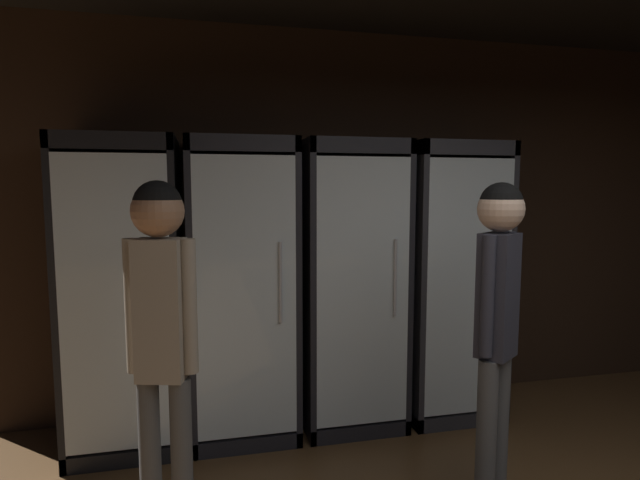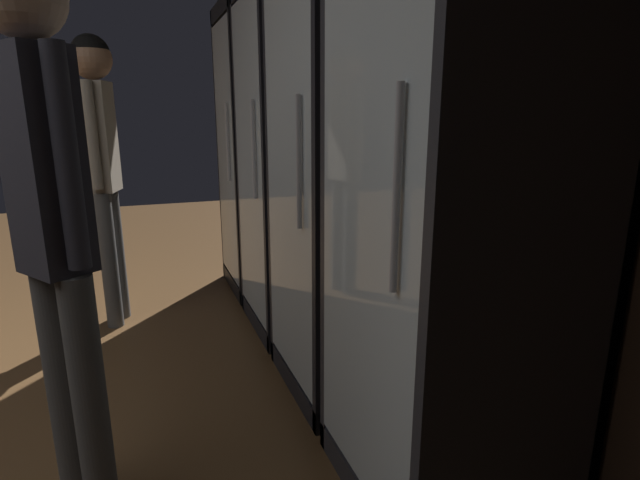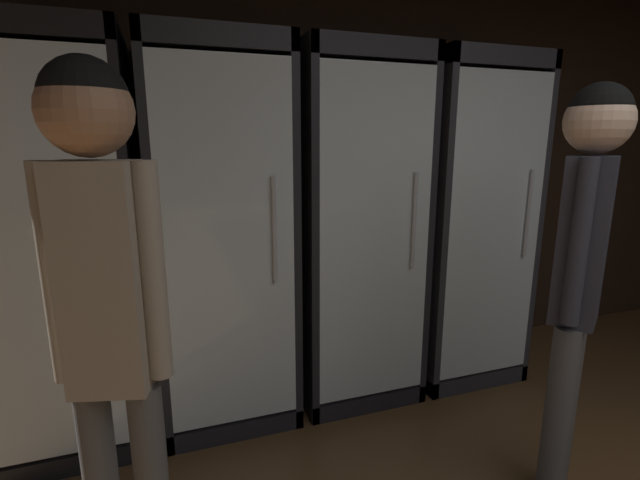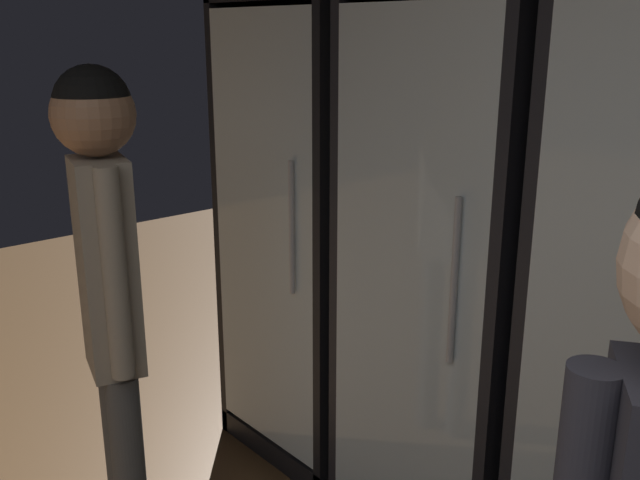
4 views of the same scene
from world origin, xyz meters
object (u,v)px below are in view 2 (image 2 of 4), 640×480
object	(u,v)px
cooler_center	(365,185)
cooler_right	(469,215)
shopper_near	(100,144)
shopper_far	(47,183)
cooler_left	(309,167)
cooler_far_left	(276,158)

from	to	relation	value
cooler_center	cooler_right	size ratio (longest dim) A/B	1.00
shopper_near	shopper_far	bearing A→B (deg)	-1.94
shopper_near	cooler_left	bearing A→B (deg)	69.41
cooler_far_left	cooler_center	xyz separation A→B (m)	(1.49, -0.00, -0.00)
cooler_center	shopper_far	world-z (taller)	cooler_center
cooler_far_left	cooler_right	xyz separation A→B (m)	(2.23, -0.00, 0.00)
cooler_far_left	shopper_far	distance (m)	2.25
shopper_near	cooler_center	bearing A→B (deg)	44.08
cooler_far_left	cooler_left	bearing A→B (deg)	-0.12
shopper_far	cooler_far_left	bearing A→B (deg)	148.24
cooler_far_left	cooler_left	distance (m)	0.74
cooler_center	cooler_left	bearing A→B (deg)	-179.89
cooler_center	cooler_right	bearing A→B (deg)	-0.20
cooler_left	shopper_far	bearing A→B (deg)	-45.30
cooler_center	cooler_right	xyz separation A→B (m)	(0.74, -0.00, 0.01)
cooler_right	shopper_far	xyz separation A→B (m)	(-0.31, -1.18, 0.11)
cooler_right	shopper_far	world-z (taller)	cooler_right
cooler_right	shopper_far	size ratio (longest dim) A/B	1.17
shopper_near	cooler_far_left	bearing A→B (deg)	105.74
cooler_center	shopper_far	distance (m)	1.26
cooler_far_left	cooler_right	distance (m)	2.23
cooler_center	shopper_near	bearing A→B (deg)	-135.92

